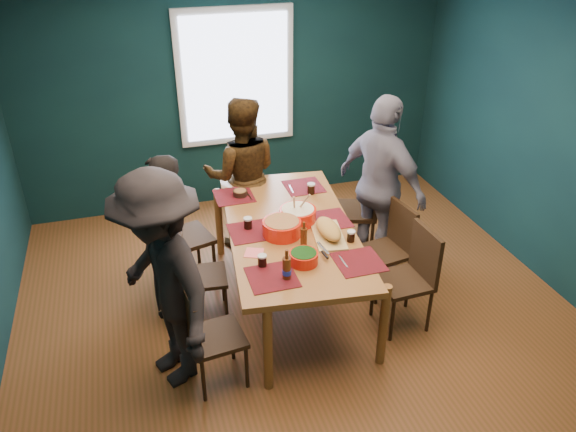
% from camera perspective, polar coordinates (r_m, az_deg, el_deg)
% --- Properties ---
extents(room, '(5.01, 5.01, 2.71)m').
position_cam_1_polar(room, '(4.67, 0.44, 4.82)').
color(room, brown).
rests_on(room, ground).
extents(dining_table, '(1.31, 2.26, 0.82)m').
position_cam_1_polar(dining_table, '(4.97, 0.21, -1.78)').
color(dining_table, '#A06730').
rests_on(dining_table, floor).
extents(chair_left_far, '(0.56, 0.56, 1.00)m').
position_cam_1_polar(chair_left_far, '(5.40, -11.38, -1.58)').
color(chair_left_far, '#321F10').
rests_on(chair_left_far, floor).
extents(chair_left_mid, '(0.42, 0.42, 0.85)m').
position_cam_1_polar(chair_left_mid, '(4.99, -9.45, -5.42)').
color(chair_left_mid, '#321F10').
rests_on(chair_left_mid, floor).
extents(chair_left_near, '(0.44, 0.44, 0.88)m').
position_cam_1_polar(chair_left_near, '(4.31, -8.40, -11.51)').
color(chair_left_near, '#321F10').
rests_on(chair_left_near, floor).
extents(chair_right_far, '(0.58, 0.58, 1.01)m').
position_cam_1_polar(chair_right_far, '(5.84, 7.60, 1.37)').
color(chair_right_far, '#321F10').
rests_on(chair_right_far, floor).
extents(chair_right_mid, '(0.46, 0.46, 0.89)m').
position_cam_1_polar(chair_right_mid, '(5.36, 10.57, -2.62)').
color(chair_right_mid, '#321F10').
rests_on(chair_right_mid, floor).
extents(chair_right_near, '(0.44, 0.44, 0.93)m').
position_cam_1_polar(chair_right_near, '(4.95, 12.61, -5.45)').
color(chair_right_near, '#321F10').
rests_on(chair_right_near, floor).
extents(person_far_left, '(0.54, 0.65, 1.53)m').
position_cam_1_polar(person_far_left, '(4.98, -12.39, -2.17)').
color(person_far_left, black).
rests_on(person_far_left, floor).
extents(person_back, '(0.91, 0.78, 1.66)m').
position_cam_1_polar(person_back, '(5.85, -4.71, 4.16)').
color(person_back, black).
rests_on(person_back, floor).
extents(person_right, '(0.81, 1.14, 1.80)m').
position_cam_1_polar(person_right, '(5.51, 9.46, 3.03)').
color(person_right, silver).
rests_on(person_right, floor).
extents(person_near_left, '(1.02, 1.30, 1.77)m').
position_cam_1_polar(person_near_left, '(4.21, -12.62, -6.59)').
color(person_near_left, black).
rests_on(person_near_left, floor).
extents(bowl_salad, '(0.33, 0.33, 0.14)m').
position_cam_1_polar(bowl_salad, '(4.76, -0.63, -1.16)').
color(bowl_salad, red).
rests_on(bowl_salad, dining_table).
extents(bowl_dumpling, '(0.33, 0.33, 0.30)m').
position_cam_1_polar(bowl_dumpling, '(4.95, 1.00, 0.14)').
color(bowl_dumpling, red).
rests_on(bowl_dumpling, dining_table).
extents(bowl_herbs, '(0.23, 0.23, 0.10)m').
position_cam_1_polar(bowl_herbs, '(4.41, 1.60, -4.21)').
color(bowl_herbs, red).
rests_on(bowl_herbs, dining_table).
extents(cutting_board, '(0.32, 0.62, 0.13)m').
position_cam_1_polar(cutting_board, '(4.75, 4.13, -1.48)').
color(cutting_board, '#D9BB75').
rests_on(cutting_board, dining_table).
extents(small_bowl, '(0.14, 0.14, 0.06)m').
position_cam_1_polar(small_bowl, '(5.44, -4.88, 2.35)').
color(small_bowl, black).
rests_on(small_bowl, dining_table).
extents(beer_bottle_a, '(0.07, 0.07, 0.25)m').
position_cam_1_polar(beer_bottle_a, '(4.22, -0.13, -5.35)').
color(beer_bottle_a, '#4C240D').
rests_on(beer_bottle_a, dining_table).
extents(beer_bottle_b, '(0.06, 0.06, 0.22)m').
position_cam_1_polar(beer_bottle_b, '(4.62, 1.61, -2.06)').
color(beer_bottle_b, '#4C240D').
rests_on(beer_bottle_b, dining_table).
extents(cola_glass_a, '(0.07, 0.07, 0.10)m').
position_cam_1_polar(cola_glass_a, '(4.38, -2.63, -4.51)').
color(cola_glass_a, black).
rests_on(cola_glass_a, dining_table).
extents(cola_glass_b, '(0.07, 0.07, 0.10)m').
position_cam_1_polar(cola_glass_b, '(4.71, 6.42, -2.00)').
color(cola_glass_b, black).
rests_on(cola_glass_b, dining_table).
extents(cola_glass_c, '(0.08, 0.08, 0.11)m').
position_cam_1_polar(cola_glass_c, '(5.45, 2.36, 2.85)').
color(cola_glass_c, black).
rests_on(cola_glass_c, dining_table).
extents(cola_glass_d, '(0.08, 0.08, 0.11)m').
position_cam_1_polar(cola_glass_d, '(4.87, -4.09, -0.68)').
color(cola_glass_d, black).
rests_on(cola_glass_d, dining_table).
extents(napkin_a, '(0.12, 0.12, 0.00)m').
position_cam_1_polar(napkin_a, '(5.04, 3.75, -0.30)').
color(napkin_a, '#FD6A74').
rests_on(napkin_a, dining_table).
extents(napkin_b, '(0.19, 0.19, 0.00)m').
position_cam_1_polar(napkin_b, '(4.56, -3.47, -3.75)').
color(napkin_b, '#FD6A74').
rests_on(napkin_b, dining_table).
extents(napkin_c, '(0.19, 0.19, 0.00)m').
position_cam_1_polar(napkin_c, '(4.48, 7.02, -4.67)').
color(napkin_c, '#FD6A74').
rests_on(napkin_c, dining_table).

